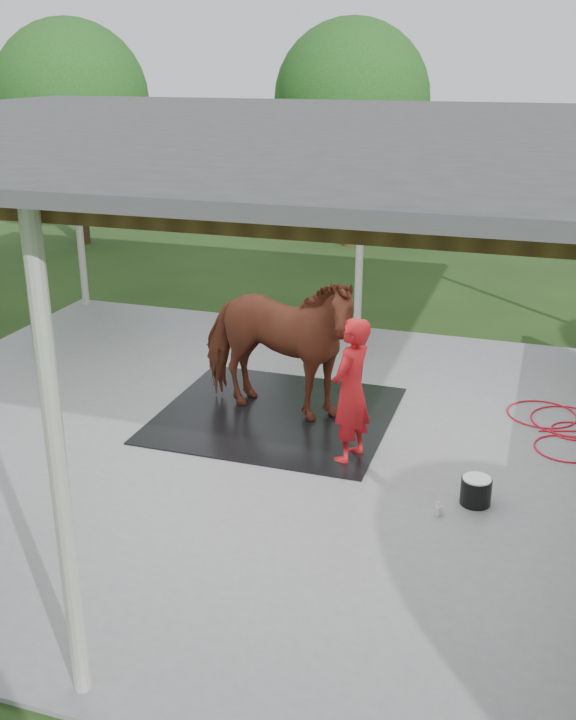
% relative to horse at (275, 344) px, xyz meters
% --- Properties ---
extents(ground, '(100.00, 100.00, 0.00)m').
position_rel_horse_xyz_m(ground, '(0.23, -0.73, -1.12)').
color(ground, '#1E3814').
extents(concrete_slab, '(12.00, 10.00, 0.05)m').
position_rel_horse_xyz_m(concrete_slab, '(0.23, -0.73, -1.10)').
color(concrete_slab, slate).
rests_on(concrete_slab, ground).
extents(pavilion_structure, '(12.60, 10.60, 4.05)m').
position_rel_horse_xyz_m(pavilion_structure, '(0.23, -0.73, 2.84)').
color(pavilion_structure, beige).
rests_on(pavilion_structure, ground).
extents(tree_belt, '(28.00, 28.00, 5.80)m').
position_rel_horse_xyz_m(tree_belt, '(0.53, 0.17, 2.66)').
color(tree_belt, '#382314').
rests_on(tree_belt, ground).
extents(rubber_mat, '(3.18, 2.98, 0.02)m').
position_rel_horse_xyz_m(rubber_mat, '(0.00, -0.00, -1.06)').
color(rubber_mat, black).
rests_on(rubber_mat, concrete_slab).
extents(horse, '(2.62, 1.47, 2.10)m').
position_rel_horse_xyz_m(horse, '(0.00, 0.00, 0.00)').
color(horse, brown).
rests_on(horse, rubber_mat).
extents(handler, '(0.61, 0.77, 1.85)m').
position_rel_horse_xyz_m(handler, '(1.30, -0.95, -0.15)').
color(handler, red).
rests_on(handler, concrete_slab).
extents(wash_bucket, '(0.35, 0.35, 0.32)m').
position_rel_horse_xyz_m(wash_bucket, '(2.92, -1.56, -0.91)').
color(wash_bucket, black).
rests_on(wash_bucket, concrete_slab).
extents(soap_bottle_b, '(0.11, 0.11, 0.17)m').
position_rel_horse_xyz_m(soap_bottle_b, '(2.56, -1.94, -0.99)').
color(soap_bottle_b, '#338CD8').
rests_on(soap_bottle_b, concrete_slab).
extents(hose_coil, '(1.64, 1.90, 0.02)m').
position_rel_horse_xyz_m(hose_coil, '(3.82, 0.87, -1.06)').
color(hose_coil, red).
rests_on(hose_coil, concrete_slab).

